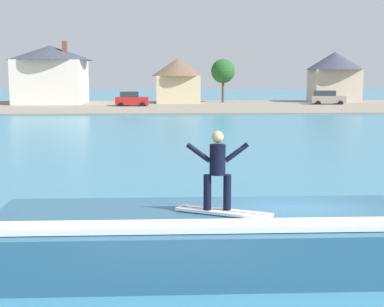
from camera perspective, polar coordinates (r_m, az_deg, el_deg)
The scene contains 11 objects.
ground_plane at distance 12.50m, azimuth 9.79°, elevation -10.36°, with size 260.00×260.00×0.00m, color teal.
wave_crest at distance 11.74m, azimuth 1.30°, elevation -8.66°, with size 8.83×3.43×1.17m.
surfboard at distance 11.25m, azimuth 3.27°, elevation -6.00°, with size 1.94×1.23×0.06m.
surfer at distance 11.12m, azimuth 2.63°, elevation -1.31°, with size 1.26×0.32×1.60m.
shoreline_bank at distance 66.12m, azimuth -0.38°, elevation 4.86°, with size 120.00×25.41×0.17m.
car_near_shore at distance 65.85m, azimuth -6.22°, elevation 5.55°, with size 3.84×2.15×1.86m.
car_far_shore at distance 71.03m, azimuth 13.64°, elevation 5.56°, with size 4.27×2.03×1.86m.
house_with_chimney at distance 72.98m, azimuth -14.26°, elevation 8.07°, with size 10.70×10.70×7.92m.
house_gabled_white at distance 76.93m, azimuth 14.40°, elevation 7.92°, with size 7.54×7.54×6.79m.
house_small_cottage at distance 72.25m, azimuth -1.44°, elevation 7.71°, with size 6.85×6.85×5.89m.
tree_tall_bare at distance 73.43m, azimuth 3.21°, elevation 8.41°, with size 3.14×3.14×5.83m.
Camera 1 is at (-2.63, -11.57, 3.96)m, focal length 52.02 mm.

